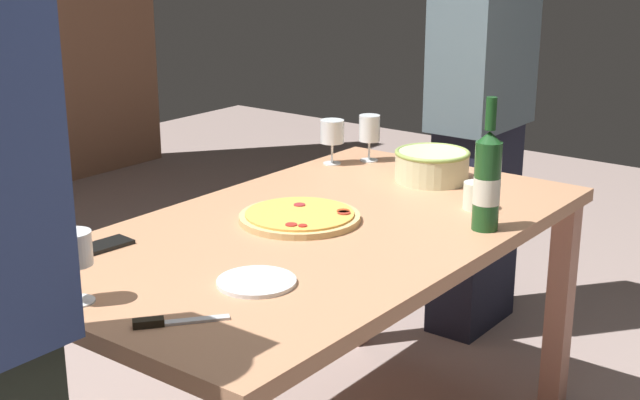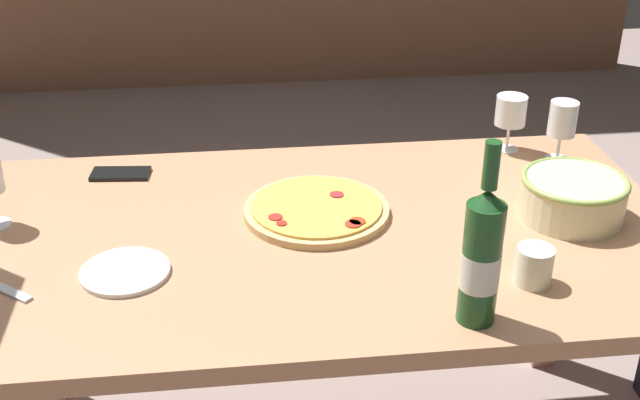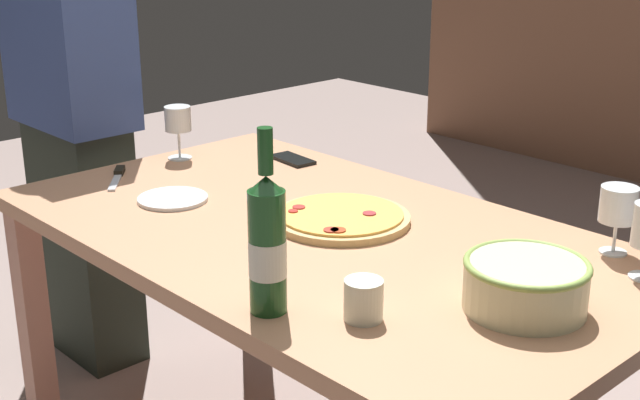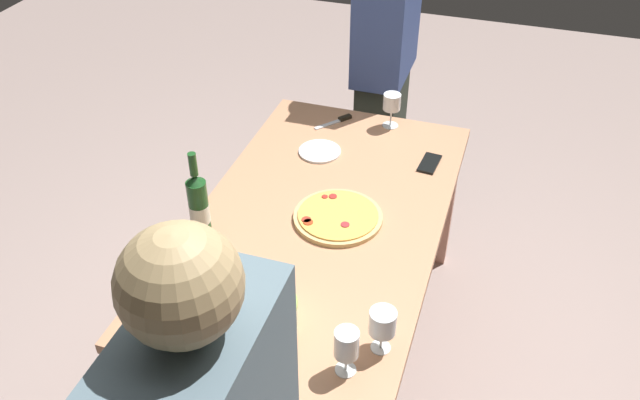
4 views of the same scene
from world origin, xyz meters
name	(u,v)px [view 4 (image 4 of 4)]	position (x,y,z in m)	size (l,w,h in m)	color
ground_plane	(320,348)	(0.00, 0.00, 0.00)	(8.00, 8.00, 0.00)	gray
dining_table	(320,234)	(0.00, 0.00, 0.66)	(1.60, 0.90, 0.75)	tan
pizza	(338,217)	(0.00, 0.07, 0.76)	(0.33, 0.33, 0.03)	tan
serving_bowl	(260,312)	(0.57, -0.01, 0.80)	(0.24, 0.24, 0.10)	beige
wine_bottle	(199,206)	(0.24, -0.36, 0.89)	(0.07, 0.07, 0.35)	#1A4A1F
wine_glass_near_pizza	(392,104)	(-0.72, 0.10, 0.86)	(0.08, 0.08, 0.16)	white
wine_glass_by_bottle	(383,323)	(0.55, 0.37, 0.86)	(0.08, 0.08, 0.15)	white
wine_glass_far_left	(347,345)	(0.66, 0.29, 0.86)	(0.07, 0.07, 0.16)	white
cup_amber	(211,260)	(0.39, -0.26, 0.79)	(0.07, 0.07, 0.08)	silver
side_plate	(320,151)	(-0.41, -0.13, 0.76)	(0.18, 0.18, 0.01)	white
cell_phone	(430,163)	(-0.47, 0.33, 0.76)	(0.07, 0.14, 0.01)	black
pizza_knife	(338,121)	(-0.68, -0.13, 0.76)	(0.17, 0.14, 0.02)	silver
person_host	(384,70)	(-1.11, -0.03, 0.83)	(0.44, 0.24, 1.64)	#272F26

